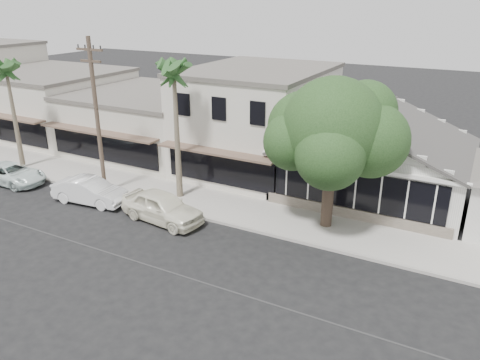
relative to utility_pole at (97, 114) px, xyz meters
The scene contains 13 objects.
ground 11.44m from the utility_pole, 30.02° to the right, with size 140.00×140.00×0.00m, color black.
sidewalk_north 5.06m from the utility_pole, 57.17° to the left, with size 90.00×3.50×0.15m, color #9E9991.
corner_shop 15.93m from the utility_pole, 27.45° to the left, with size 10.40×8.60×5.10m.
row_building_near 10.36m from the utility_pole, 54.14° to the left, with size 8.00×10.00×6.50m, color beige.
row_building_midnear 9.23m from the utility_pole, 109.87° to the left, with size 10.00×10.00×4.20m, color silver.
row_building_midfar 16.01m from the utility_pole, 148.42° to the left, with size 11.00×10.00×5.00m, color beige.
utility_pole is the anchor object (origin of this frame).
car_0 6.72m from the utility_pole, 14.48° to the right, with size 1.88×4.66×1.59m, color white.
car_1 4.31m from the utility_pole, 80.79° to the right, with size 1.52×4.36×1.44m, color white.
car_2 7.68m from the utility_pole, 166.85° to the right, with size 2.09×4.53×1.26m, color silver.
shade_tree 13.10m from the utility_pole, ahead, with size 6.85×6.20×7.61m.
palm_east 5.16m from the utility_pole, 19.13° to the left, with size 2.51×2.51×8.35m.
palm_mid 8.22m from the utility_pole, behind, with size 2.68×2.68×7.68m.
Camera 1 is at (10.12, -13.65, 10.87)m, focal length 35.00 mm.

